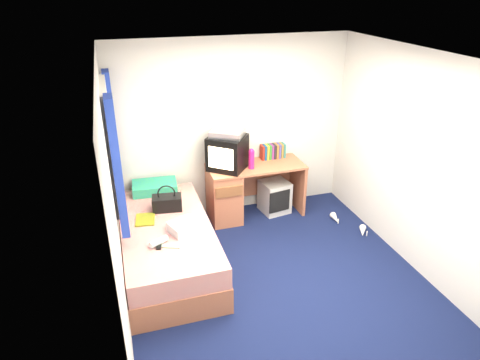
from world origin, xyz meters
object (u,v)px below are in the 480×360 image
object	(u,v)px
handbag	(167,202)
pink_water_bottle	(251,160)
towel	(185,227)
desk	(236,190)
storage_cube	(275,196)
magazine	(145,220)
remote_control	(159,245)
crt_tv	(227,153)
picture_frame	(280,152)
water_bottle	(159,242)
pillow	(155,187)
colour_swatch_fan	(170,246)
bed	(167,245)
vcr	(227,133)
white_heels	(349,225)
aerosol_can	(245,160)

from	to	relation	value
handbag	pink_water_bottle	bearing A→B (deg)	26.87
pink_water_bottle	towel	bearing A→B (deg)	-138.97
desk	storage_cube	distance (m)	0.59
magazine	remote_control	world-z (taller)	remote_control
crt_tv	pink_water_bottle	distance (m)	0.33
picture_frame	water_bottle	world-z (taller)	picture_frame
pillow	towel	xyz separation A→B (m)	(0.19, -1.05, -0.01)
water_bottle	colour_swatch_fan	bearing A→B (deg)	-35.31
remote_control	bed	bearing A→B (deg)	85.43
vcr	towel	bearing A→B (deg)	-94.09
pink_water_bottle	bed	bearing A→B (deg)	-149.15
bed	white_heels	world-z (taller)	bed
pillow	aerosol_can	xyz separation A→B (m)	(1.20, -0.03, 0.24)
pink_water_bottle	handbag	size ratio (longest dim) A/B	0.67
bed	magazine	xyz separation A→B (m)	(-0.21, 0.17, 0.28)
bed	storage_cube	size ratio (longest dim) A/B	4.39
pillow	towel	bearing A→B (deg)	-79.53
colour_swatch_fan	vcr	bearing A→B (deg)	52.78
pink_water_bottle	colour_swatch_fan	size ratio (longest dim) A/B	1.11
pink_water_bottle	aerosol_can	bearing A→B (deg)	124.43
bed	desk	distance (m)	1.37
aerosol_can	colour_swatch_fan	distance (m)	1.79
bed	desk	xyz separation A→B (m)	(1.07, 0.84, 0.14)
desk	remote_control	bearing A→B (deg)	-134.08
crt_tv	vcr	xyz separation A→B (m)	(0.00, 0.00, 0.26)
desk	colour_swatch_fan	bearing A→B (deg)	-130.41
crt_tv	magazine	xyz separation A→B (m)	(-1.16, -0.67, -0.43)
vcr	pink_water_bottle	world-z (taller)	vcr
vcr	water_bottle	bearing A→B (deg)	-98.75
aerosol_can	storage_cube	bearing A→B (deg)	-0.65
crt_tv	pink_water_bottle	world-z (taller)	crt_tv
vcr	aerosol_can	world-z (taller)	vcr
crt_tv	handbag	xyz separation A→B (m)	(-0.88, -0.49, -0.34)
desk	remote_control	size ratio (longest dim) A/B	8.12
storage_cube	towel	size ratio (longest dim) A/B	1.48
remote_control	white_heels	xyz separation A→B (m)	(2.55, 0.50, -0.51)
crt_tv	picture_frame	xyz separation A→B (m)	(0.82, 0.18, -0.15)
vcr	remote_control	size ratio (longest dim) A/B	2.57
crt_tv	water_bottle	world-z (taller)	crt_tv
colour_swatch_fan	white_heels	bearing A→B (deg)	12.62
white_heels	storage_cube	bearing A→B (deg)	137.25
pillow	aerosol_can	size ratio (longest dim) A/B	3.21
desk	towel	world-z (taller)	desk
pink_water_bottle	magazine	bearing A→B (deg)	-158.40
pink_water_bottle	crt_tv	bearing A→B (deg)	163.26
towel	colour_swatch_fan	distance (m)	0.33
bed	white_heels	xyz separation A→B (m)	(2.42, 0.11, -0.23)
picture_frame	colour_swatch_fan	size ratio (longest dim) A/B	0.64
towel	colour_swatch_fan	world-z (taller)	towel
storage_cube	handbag	xyz separation A→B (m)	(-1.56, -0.49, 0.41)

